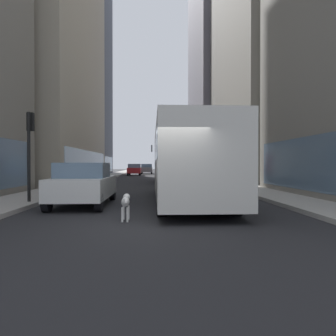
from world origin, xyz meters
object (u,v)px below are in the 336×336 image
(box_truck, at_px, (169,163))
(car_red_coupe, at_px, (134,169))
(car_blue_hatchback, at_px, (178,171))
(car_white_van, at_px, (84,184))
(car_grey_wagon, at_px, (147,169))
(dalmatian_dog, at_px, (126,202))
(transit_bus, at_px, (185,159))
(traffic_light_near, at_px, (30,142))
(car_silver_sedan, at_px, (163,170))
(car_yellow_taxi, at_px, (171,169))

(box_truck, bearing_deg, car_red_coupe, 102.35)
(car_blue_hatchback, distance_m, car_red_coupe, 9.50)
(car_red_coupe, bearing_deg, car_white_van, -90.00)
(car_grey_wagon, distance_m, dalmatian_dog, 43.76)
(car_grey_wagon, distance_m, box_truck, 25.51)
(car_white_van, height_order, car_red_coupe, same)
(car_white_van, distance_m, car_grey_wagon, 40.46)
(car_blue_hatchback, distance_m, box_truck, 10.76)
(transit_bus, distance_m, car_grey_wagon, 39.06)
(car_blue_hatchback, distance_m, traffic_light_near, 26.64)
(transit_bus, relative_size, traffic_light_near, 3.39)
(car_silver_sedan, bearing_deg, transit_bus, -90.00)
(car_silver_sedan, distance_m, car_grey_wagon, 10.03)
(dalmatian_dog, bearing_deg, box_truck, 83.33)
(car_silver_sedan, height_order, car_yellow_taxi, same)
(car_silver_sedan, distance_m, car_red_coupe, 4.79)
(car_yellow_taxi, relative_size, car_grey_wagon, 1.04)
(transit_bus, relative_size, dalmatian_dog, 11.98)
(car_red_coupe, bearing_deg, car_silver_sedan, -33.39)
(car_red_coupe, distance_m, car_yellow_taxi, 8.71)
(dalmatian_dog, xyz_separation_m, traffic_light_near, (-3.95, 3.53, 1.92))
(car_blue_hatchback, xyz_separation_m, car_red_coupe, (-5.60, 7.67, -0.00))
(car_red_coupe, height_order, car_grey_wagon, same)
(car_red_coupe, bearing_deg, car_grey_wagon, 77.31)
(transit_bus, bearing_deg, car_red_coupe, 97.15)
(car_white_van, bearing_deg, car_grey_wagon, 87.73)
(transit_bus, relative_size, car_blue_hatchback, 2.58)
(car_blue_hatchback, relative_size, box_truck, 0.60)
(car_red_coupe, distance_m, dalmatian_dog, 36.70)
(car_red_coupe, relative_size, traffic_light_near, 1.30)
(car_white_van, xyz_separation_m, car_yellow_taxi, (5.60, 39.99, -0.00))
(car_silver_sedan, distance_m, dalmatian_dog, 34.09)
(car_blue_hatchback, xyz_separation_m, traffic_light_near, (-7.70, -25.45, 1.61))
(car_red_coupe, bearing_deg, dalmatian_dog, -87.11)
(car_blue_hatchback, height_order, car_grey_wagon, same)
(car_red_coupe, relative_size, dalmatian_dog, 4.58)
(box_truck, relative_size, traffic_light_near, 2.21)
(car_yellow_taxi, bearing_deg, dalmatian_dog, -94.95)
(car_grey_wagon, bearing_deg, transit_bus, -86.48)
(car_blue_hatchback, relative_size, car_yellow_taxi, 1.00)
(car_blue_hatchback, bearing_deg, car_silver_sedan, 107.62)
(car_white_van, xyz_separation_m, car_grey_wagon, (1.60, 40.43, -0.00))
(transit_bus, xyz_separation_m, car_red_coupe, (-4.00, 31.87, -0.95))
(transit_bus, distance_m, car_silver_sedan, 29.25)
(dalmatian_dog, distance_m, traffic_light_near, 5.64)
(car_silver_sedan, xyz_separation_m, traffic_light_near, (-6.10, -30.49, 1.61))
(transit_bus, xyz_separation_m, car_blue_hatchback, (1.60, 24.19, -0.95))
(car_blue_hatchback, relative_size, car_grey_wagon, 1.04)
(transit_bus, bearing_deg, car_white_van, -159.94)
(car_white_van, bearing_deg, transit_bus, 20.06)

